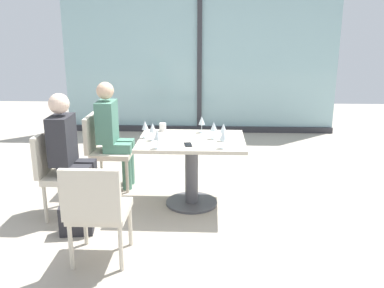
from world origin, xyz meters
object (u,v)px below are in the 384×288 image
object	(u,v)px
wine_glass_2	(214,127)
handbag_0	(96,188)
wine_glass_6	(223,129)
wine_glass_1	(157,135)
chair_side_end	(60,169)
wine_glass_0	(153,128)
chair_front_left	(97,208)
person_far_left	(112,130)
handbag_1	(76,220)
wine_glass_4	(145,126)
wine_glass_5	(224,135)
wine_glass_3	(202,121)
person_side_end	(69,150)
dining_table_main	(192,158)
cell_phone_on_table	(188,145)
chair_far_left	(104,146)
coffee_cup	(163,127)

from	to	relation	value
wine_glass_2	handbag_0	size ratio (longest dim) A/B	0.62
wine_glass_6	wine_glass_1	bearing A→B (deg)	-155.23
chair_side_end	wine_glass_6	distance (m)	1.70
wine_glass_6	handbag_0	distance (m)	1.58
chair_side_end	wine_glass_0	distance (m)	1.02
chair_front_left	person_far_left	distance (m)	1.73
handbag_1	wine_glass_0	bearing A→B (deg)	37.53
wine_glass_4	wine_glass_5	xyz separation A→B (m)	(0.82, -0.36, 0.00)
wine_glass_2	wine_glass_3	bearing A→B (deg)	116.28
chair_side_end	person_side_end	xyz separation A→B (m)	(0.11, 0.00, 0.20)
dining_table_main	wine_glass_1	distance (m)	0.58
wine_glass_5	handbag_1	size ratio (longest dim) A/B	0.62
person_side_end	wine_glass_3	xyz separation A→B (m)	(1.30, 0.61, 0.16)
chair_front_left	handbag_0	bearing A→B (deg)	106.04
wine_glass_6	cell_phone_on_table	xyz separation A→B (m)	(-0.36, -0.17, -0.13)
handbag_0	chair_far_left	bearing A→B (deg)	101.49
person_far_left	cell_phone_on_table	bearing A→B (deg)	-36.99
wine_glass_4	cell_phone_on_table	distance (m)	0.55
person_side_end	wine_glass_2	bearing A→B (deg)	13.68
chair_side_end	wine_glass_2	distance (m)	1.62
dining_table_main	wine_glass_6	distance (m)	0.47
dining_table_main	handbag_0	world-z (taller)	dining_table_main
wine_glass_5	coffee_cup	bearing A→B (deg)	135.24
wine_glass_1	wine_glass_3	size ratio (longest dim) A/B	1.00
chair_far_left	wine_glass_5	world-z (taller)	wine_glass_5
wine_glass_3	handbag_1	size ratio (longest dim) A/B	0.62
wine_glass_3	wine_glass_4	bearing A→B (deg)	-156.85
dining_table_main	chair_front_left	world-z (taller)	chair_front_left
chair_far_left	wine_glass_0	xyz separation A→B (m)	(0.66, -0.53, 0.37)
dining_table_main	chair_side_end	distance (m)	1.35
wine_glass_0	cell_phone_on_table	world-z (taller)	wine_glass_0
wine_glass_1	wine_glass_6	xyz separation A→B (m)	(0.65, 0.30, 0.00)
wine_glass_3	wine_glass_4	xyz separation A→B (m)	(-0.59, -0.25, 0.00)
chair_side_end	coffee_cup	world-z (taller)	chair_side_end
chair_side_end	handbag_0	xyz separation A→B (m)	(0.24, 0.37, -0.36)
wine_glass_2	cell_phone_on_table	xyz separation A→B (m)	(-0.26, -0.24, -0.13)
chair_side_end	wine_glass_0	xyz separation A→B (m)	(0.91, 0.27, 0.37)
wine_glass_5	wine_glass_0	bearing A→B (deg)	160.19
wine_glass_5	handbag_1	distance (m)	1.60
dining_table_main	handbag_0	size ratio (longest dim) A/B	3.71
wine_glass_1	wine_glass_4	size ratio (longest dim) A/B	1.00
wine_glass_6	wine_glass_4	bearing A→B (deg)	173.91
wine_glass_2	handbag_0	distance (m)	1.49
chair_far_left	person_side_end	size ratio (longest dim) A/B	0.69
person_side_end	wine_glass_6	distance (m)	1.57
dining_table_main	wine_glass_2	bearing A→B (deg)	7.16
chair_side_end	cell_phone_on_table	world-z (taller)	chair_side_end
wine_glass_2	wine_glass_4	distance (m)	0.72
wine_glass_0	chair_far_left	bearing A→B (deg)	140.88
chair_far_left	wine_glass_3	world-z (taller)	wine_glass_3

